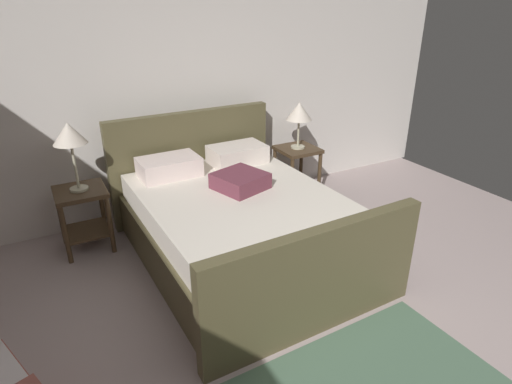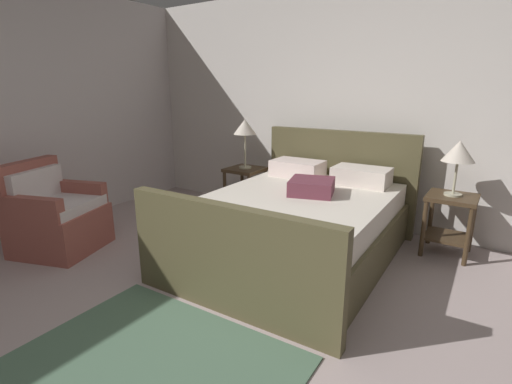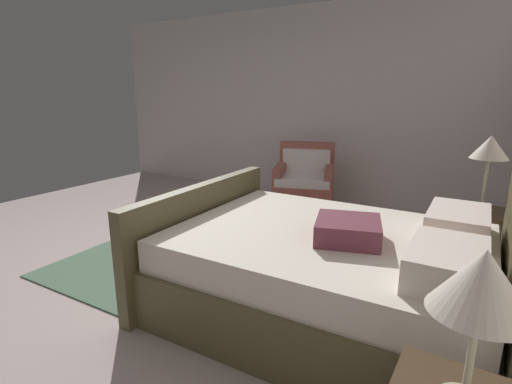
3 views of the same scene
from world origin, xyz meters
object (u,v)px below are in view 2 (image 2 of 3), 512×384
(nightstand_left, at_px, (245,183))
(bed, at_px, (298,223))
(table_lamp_right, at_px, (459,153))
(nightstand_right, at_px, (450,215))
(table_lamp_left, at_px, (245,128))
(armchair, at_px, (55,217))

(nightstand_left, bearing_deg, bed, -34.12)
(bed, height_order, table_lamp_right, bed)
(nightstand_right, bearing_deg, table_lamp_left, -178.52)
(bed, xyz_separation_m, nightstand_left, (-1.19, 0.81, 0.06))
(bed, distance_m, table_lamp_right, 1.62)
(nightstand_left, bearing_deg, table_lamp_left, 116.57)
(bed, xyz_separation_m, table_lamp_left, (-1.19, 0.81, 0.76))
(table_lamp_right, xyz_separation_m, table_lamp_left, (-2.38, -0.06, 0.09))
(nightstand_right, relative_size, table_lamp_right, 1.14)
(bed, height_order, armchair, bed)
(nightstand_right, height_order, armchair, armchair)
(table_lamp_right, xyz_separation_m, armchair, (-3.30, -2.07, -0.66))
(table_lamp_right, bearing_deg, table_lamp_left, -178.52)
(bed, bearing_deg, nightstand_left, 145.88)
(nightstand_left, bearing_deg, nightstand_right, 1.48)
(nightstand_right, xyz_separation_m, armchair, (-3.30, -2.07, -0.06))
(bed, distance_m, nightstand_left, 1.44)
(nightstand_left, xyz_separation_m, armchair, (-0.92, -2.01, -0.06))
(nightstand_right, bearing_deg, nightstand_left, -178.52)
(table_lamp_left, xyz_separation_m, armchair, (-0.92, -2.01, -0.75))
(armchair, bearing_deg, table_lamp_left, 65.39)
(nightstand_left, xyz_separation_m, table_lamp_left, (-0.00, 0.00, 0.70))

